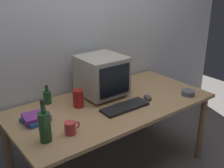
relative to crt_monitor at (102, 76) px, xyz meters
The scene contains 11 objects.
back_wall 0.46m from the crt_monitor, 96.25° to the left, with size 4.00×0.08×2.50m, color silver.
desk 0.33m from the crt_monitor, 99.58° to the right, with size 1.76×0.87×0.71m.
crt_monitor is the anchor object (origin of this frame).
keyboard 0.38m from the crt_monitor, 90.98° to the right, with size 0.42×0.15×0.02m, color black.
computer_mouse 0.45m from the crt_monitor, 49.60° to the right, with size 0.06×0.10×0.04m, color #3F3F47.
bottle_tall 0.84m from the crt_monitor, 152.42° to the right, with size 0.08×0.08×0.31m.
bottle_short 0.51m from the crt_monitor, 163.12° to the left, with size 0.07×0.07×0.17m.
book_stack 0.71m from the crt_monitor, behind, with size 0.21×0.19×0.06m.
mug 0.71m from the crt_monitor, 144.14° to the right, with size 0.12×0.08×0.09m.
cd_spindle 0.81m from the crt_monitor, 37.54° to the right, with size 0.12×0.12×0.04m, color #595B66.
metal_canister 0.32m from the crt_monitor, 166.38° to the right, with size 0.09×0.09×0.15m, color #A51E19.
Camera 1 is at (-1.33, -1.72, 1.76)m, focal length 44.60 mm.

